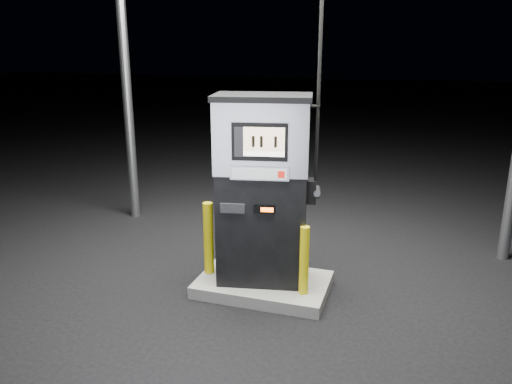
% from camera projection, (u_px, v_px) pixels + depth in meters
% --- Properties ---
extents(ground, '(80.00, 80.00, 0.00)m').
position_uv_depth(ground, '(263.00, 290.00, 6.24)').
color(ground, black).
rests_on(ground, ground).
extents(pump_island, '(1.60, 1.00, 0.15)m').
position_uv_depth(pump_island, '(263.00, 285.00, 6.22)').
color(pump_island, '#64635F').
rests_on(pump_island, ground).
extents(fuel_dispenser, '(1.30, 0.87, 4.70)m').
position_uv_depth(fuel_dispenser, '(263.00, 189.00, 5.89)').
color(fuel_dispenser, black).
rests_on(fuel_dispenser, pump_island).
extents(bollard_left, '(0.13, 0.13, 0.93)m').
position_uv_depth(bollard_left, '(209.00, 238.00, 6.26)').
color(bollard_left, '#CBBB0B').
rests_on(bollard_left, pump_island).
extents(bollard_right, '(0.11, 0.11, 0.83)m').
position_uv_depth(bollard_right, '(304.00, 260.00, 5.74)').
color(bollard_right, '#CBBB0B').
rests_on(bollard_right, pump_island).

